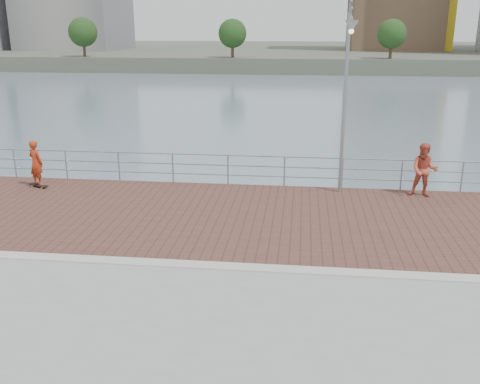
# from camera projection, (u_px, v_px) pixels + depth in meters

# --- Properties ---
(water) EXTENTS (400.00, 400.00, 0.00)m
(water) POSITION_uv_depth(u_px,v_px,m) (231.00, 340.00, 13.47)
(water) COLOR slate
(water) RESTS_ON ground
(brick_lane) EXTENTS (40.00, 6.80, 0.02)m
(brick_lane) POSITION_uv_depth(u_px,v_px,m) (246.00, 217.00, 16.28)
(brick_lane) COLOR brown
(brick_lane) RESTS_ON seawall
(curb) EXTENTS (40.00, 0.40, 0.06)m
(curb) POSITION_uv_depth(u_px,v_px,m) (230.00, 267.00, 12.86)
(curb) COLOR #B7B5AD
(curb) RESTS_ON seawall
(far_shore) EXTENTS (320.00, 95.00, 2.50)m
(far_shore) POSITION_uv_depth(u_px,v_px,m) (298.00, 52.00, 129.20)
(far_shore) COLOR #4C5142
(far_shore) RESTS_ON ground
(guardrail) EXTENTS (39.06, 0.06, 1.13)m
(guardrail) POSITION_uv_depth(u_px,v_px,m) (256.00, 167.00, 19.30)
(guardrail) COLOR #8C9EA8
(guardrail) RESTS_ON brick_lane
(street_lamp) EXTENTS (0.44, 1.28, 6.05)m
(street_lamp) POSITION_uv_depth(u_px,v_px,m) (348.00, 68.00, 17.00)
(street_lamp) COLOR gray
(street_lamp) RESTS_ON brick_lane
(skateboard) EXTENTS (0.81, 0.51, 0.09)m
(skateboard) POSITION_uv_depth(u_px,v_px,m) (39.00, 185.00, 19.20)
(skateboard) COLOR black
(skateboard) RESTS_ON brick_lane
(skateboarder) EXTENTS (0.70, 0.60, 1.63)m
(skateboarder) POSITION_uv_depth(u_px,v_px,m) (36.00, 163.00, 18.95)
(skateboarder) COLOR #B03217
(skateboarder) RESTS_ON skateboard
(bystander) EXTENTS (1.02, 0.88, 1.83)m
(bystander) POSITION_uv_depth(u_px,v_px,m) (424.00, 170.00, 17.93)
(bystander) COLOR #C34F39
(bystander) RESTS_ON brick_lane
(shoreline_trees) EXTENTS (144.04, 4.74, 6.33)m
(shoreline_trees) POSITION_uv_depth(u_px,v_px,m) (307.00, 34.00, 84.40)
(shoreline_trees) COLOR #473323
(shoreline_trees) RESTS_ON far_shore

